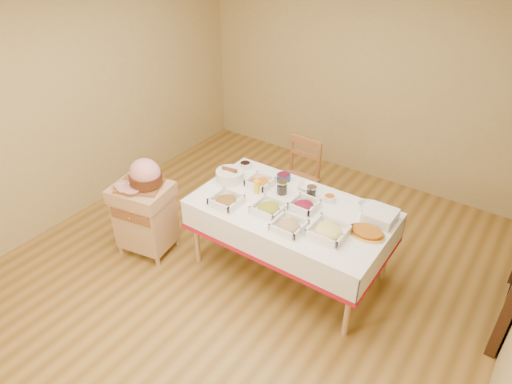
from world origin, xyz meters
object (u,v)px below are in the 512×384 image
dining_table (290,221)px  mustard_bottle (257,186)px  preserve_jar_right (311,193)px  dining_chair (298,179)px  brass_platter (366,233)px  bread_basket (230,175)px  plate_stack (380,216)px  ham_on_board (144,176)px  butcher_cart (145,215)px  preserve_jar_left (282,188)px

dining_table → mustard_bottle: (-0.39, 0.01, 0.24)m
preserve_jar_right → mustard_bottle: 0.52m
dining_chair → mustard_bottle: bearing=-87.7°
preserve_jar_right → brass_platter: size_ratio=0.38×
preserve_jar_right → bread_basket: 0.85m
dining_chair → preserve_jar_right: (0.50, -0.63, 0.34)m
plate_stack → ham_on_board: bearing=-158.7°
ham_on_board → mustard_bottle: ham_on_board is taller
mustard_bottle → butcher_cart: bearing=-149.3°
ham_on_board → brass_platter: ham_on_board is taller
bread_basket → butcher_cart: bearing=-134.4°
dining_table → mustard_bottle: 0.46m
dining_table → preserve_jar_left: bearing=142.7°
dining_table → brass_platter: 0.75m
dining_chair → preserve_jar_right: 0.87m
preserve_jar_left → mustard_bottle: 0.24m
mustard_bottle → bread_basket: size_ratio=0.63×
dining_chair → ham_on_board: ham_on_board is taller
dining_table → plate_stack: bearing=20.4°
dining_table → butcher_cart: (-1.37, -0.57, -0.16)m
dining_table → mustard_bottle: bearing=177.9°
preserve_jar_right → bread_basket: bearing=-167.5°
dining_table → dining_chair: size_ratio=1.97×
preserve_jar_left → mustard_bottle: bearing=-145.7°
preserve_jar_left → preserve_jar_right: size_ratio=1.10×
preserve_jar_left → plate_stack: bearing=7.7°
preserve_jar_left → plate_stack: preserve_jar_left is taller
dining_chair → preserve_jar_right: bearing=-51.8°
dining_table → mustard_bottle: mustard_bottle is taller
ham_on_board → bread_basket: (0.57, 0.59, -0.09)m
butcher_cart → dining_chair: (0.95, 1.45, 0.03)m
preserve_jar_left → butcher_cart: bearing=-148.7°
preserve_jar_left → brass_platter: bearing=-7.9°
butcher_cart → preserve_jar_right: 1.70m
dining_chair → preserve_jar_right: size_ratio=7.69×
preserve_jar_right → brass_platter: 0.69m
mustard_bottle → brass_platter: size_ratio=0.56×
butcher_cart → plate_stack: (2.12, 0.84, 0.37)m
ham_on_board → plate_stack: (2.07, 0.81, -0.09)m
preserve_jar_right → plate_stack: (0.67, 0.03, -0.01)m
dining_chair → dining_table: bearing=-64.1°
dining_table → brass_platter: (0.73, 0.02, 0.18)m
dining_chair → preserve_jar_left: (0.23, -0.73, 0.34)m
bread_basket → plate_stack: 1.51m
mustard_bottle → ham_on_board: bearing=-149.7°
bread_basket → plate_stack: bearing=8.1°
dining_table → butcher_cart: bearing=-157.5°
dining_chair → bread_basket: (-0.33, -0.82, 0.34)m
dining_table → preserve_jar_right: (0.07, 0.25, 0.22)m
butcher_cart → brass_platter: brass_platter is taller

